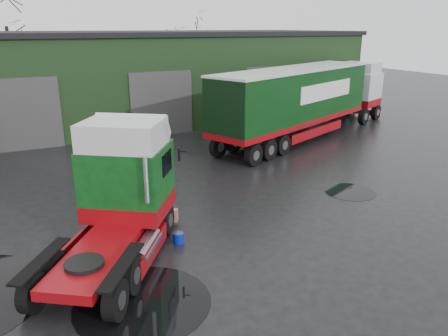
{
  "coord_description": "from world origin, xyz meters",
  "views": [
    {
      "loc": [
        -6.46,
        -12.26,
        6.65
      ],
      "look_at": [
        0.21,
        1.4,
        1.7
      ],
      "focal_mm": 35.0,
      "sensor_mm": 36.0,
      "label": 1
    }
  ],
  "objects_px": {
    "warehouse": "(135,76)",
    "tree_back_b": "(187,56)",
    "lorry_right": "(294,105)",
    "wash_bucket": "(179,238)",
    "tree_back_a": "(10,50)",
    "hero_tractor": "(105,202)"
  },
  "relations": [
    {
      "from": "warehouse",
      "to": "lorry_right",
      "type": "bearing_deg",
      "value": -59.18
    },
    {
      "from": "tree_back_b",
      "to": "lorry_right",
      "type": "bearing_deg",
      "value": -93.92
    },
    {
      "from": "tree_back_a",
      "to": "tree_back_b",
      "type": "height_order",
      "value": "tree_back_a"
    },
    {
      "from": "warehouse",
      "to": "tree_back_b",
      "type": "xyz_separation_m",
      "value": [
        8.0,
        10.0,
        0.59
      ]
    },
    {
      "from": "hero_tractor",
      "to": "wash_bucket",
      "type": "bearing_deg",
      "value": 46.55
    },
    {
      "from": "warehouse",
      "to": "hero_tractor",
      "type": "height_order",
      "value": "warehouse"
    },
    {
      "from": "wash_bucket",
      "to": "tree_back_b",
      "type": "distance_m",
      "value": 32.83
    },
    {
      "from": "lorry_right",
      "to": "tree_back_a",
      "type": "xyz_separation_m",
      "value": [
        -14.56,
        21.0,
        2.56
      ]
    },
    {
      "from": "hero_tractor",
      "to": "lorry_right",
      "type": "distance_m",
      "value": 16.31
    },
    {
      "from": "lorry_right",
      "to": "wash_bucket",
      "type": "bearing_deg",
      "value": -72.32
    },
    {
      "from": "warehouse",
      "to": "wash_bucket",
      "type": "relative_size",
      "value": 90.88
    },
    {
      "from": "hero_tractor",
      "to": "tree_back_a",
      "type": "xyz_separation_m",
      "value": [
        -1.5,
        30.76,
        2.74
      ]
    },
    {
      "from": "hero_tractor",
      "to": "lorry_right",
      "type": "relative_size",
      "value": 0.39
    },
    {
      "from": "tree_back_a",
      "to": "tree_back_b",
      "type": "bearing_deg",
      "value": 0.0
    },
    {
      "from": "lorry_right",
      "to": "tree_back_a",
      "type": "bearing_deg",
      "value": -168.21
    },
    {
      "from": "tree_back_a",
      "to": "wash_bucket",
      "type": "bearing_deg",
      "value": -82.89
    },
    {
      "from": "tree_back_a",
      "to": "tree_back_b",
      "type": "distance_m",
      "value": 16.03
    },
    {
      "from": "warehouse",
      "to": "hero_tractor",
      "type": "bearing_deg",
      "value": -107.38
    },
    {
      "from": "warehouse",
      "to": "tree_back_b",
      "type": "bearing_deg",
      "value": 51.34
    },
    {
      "from": "warehouse",
      "to": "lorry_right",
      "type": "xyz_separation_m",
      "value": [
        6.56,
        -11.0,
        -0.96
      ]
    },
    {
      "from": "wash_bucket",
      "to": "tree_back_a",
      "type": "distance_m",
      "value": 30.83
    },
    {
      "from": "lorry_right",
      "to": "warehouse",
      "type": "bearing_deg",
      "value": -172.13
    }
  ]
}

